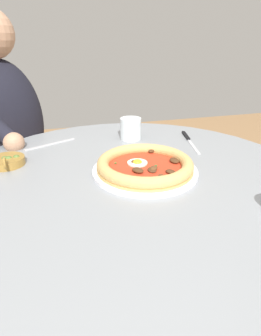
% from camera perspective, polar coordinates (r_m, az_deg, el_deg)
% --- Properties ---
extents(dining_table, '(1.01, 1.01, 0.72)m').
position_cam_1_polar(dining_table, '(0.84, 0.46, -8.67)').
color(dining_table, gray).
rests_on(dining_table, ground).
extents(pizza_on_plate, '(0.29, 0.29, 0.04)m').
position_cam_1_polar(pizza_on_plate, '(0.77, 2.99, 0.44)').
color(pizza_on_plate, white).
rests_on(pizza_on_plate, dining_table).
extents(water_glass, '(0.08, 0.08, 0.08)m').
position_cam_1_polar(water_glass, '(1.04, 0.03, 7.76)').
color(water_glass, silver).
rests_on(water_glass, dining_table).
extents(steak_knife, '(0.06, 0.23, 0.01)m').
position_cam_1_polar(steak_knife, '(1.06, 11.68, 5.91)').
color(steak_knife, silver).
rests_on(steak_knife, dining_table).
extents(olive_pan, '(0.10, 0.13, 0.05)m').
position_cam_1_polar(olive_pan, '(0.89, -23.97, 1.29)').
color(olive_pan, olive).
rests_on(olive_pan, dining_table).
extents(fork_utensil, '(0.17, 0.09, 0.00)m').
position_cam_1_polar(fork_utensil, '(1.03, -16.05, 4.71)').
color(fork_utensil, '#BCBCC1').
rests_on(fork_utensil, dining_table).
extents(diner_person, '(0.44, 0.58, 1.18)m').
position_cam_1_polar(diner_person, '(1.41, -22.78, 0.35)').
color(diner_person, '#282833').
rests_on(diner_person, ground).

